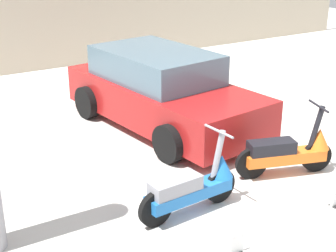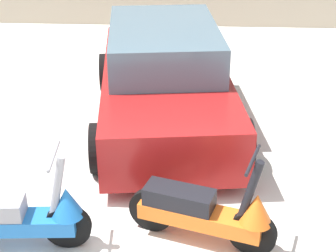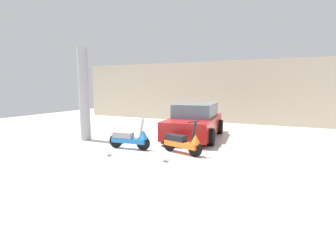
{
  "view_description": "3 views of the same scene",
  "coord_description": "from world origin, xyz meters",
  "views": [
    {
      "loc": [
        -4.62,
        -4.31,
        3.56
      ],
      "look_at": [
        -0.76,
        2.11,
        0.61
      ],
      "focal_mm": 55.0,
      "sensor_mm": 36.0,
      "label": 1
    },
    {
      "loc": [
        0.42,
        -3.37,
        3.47
      ],
      "look_at": [
        0.11,
        1.98,
        0.71
      ],
      "focal_mm": 55.0,
      "sensor_mm": 36.0,
      "label": 2
    },
    {
      "loc": [
        3.6,
        -6.71,
        2.11
      ],
      "look_at": [
        -0.56,
        2.06,
        0.65
      ],
      "focal_mm": 28.0,
      "sensor_mm": 36.0,
      "label": 3
    }
  ],
  "objects": [
    {
      "name": "car_rear_left",
      "position": [
        -0.03,
        3.56,
        0.67
      ],
      "size": [
        2.4,
        4.33,
        1.41
      ],
      "rotation": [
        0.0,
        0.0,
        -1.44
      ],
      "color": "maroon",
      "rests_on": "ground_plane"
    },
    {
      "name": "scooter_front_left",
      "position": [
        -1.27,
        0.62,
        0.38
      ],
      "size": [
        1.54,
        0.55,
        1.07
      ],
      "rotation": [
        0.0,
        0.0,
        0.08
      ],
      "color": "black",
      "rests_on": "ground_plane"
    },
    {
      "name": "scooter_front_right",
      "position": [
        0.57,
        0.79,
        0.38
      ],
      "size": [
        1.5,
        0.74,
        1.08
      ],
      "rotation": [
        0.0,
        0.0,
        -0.3
      ],
      "color": "black",
      "rests_on": "ground_plane"
    }
  ]
}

